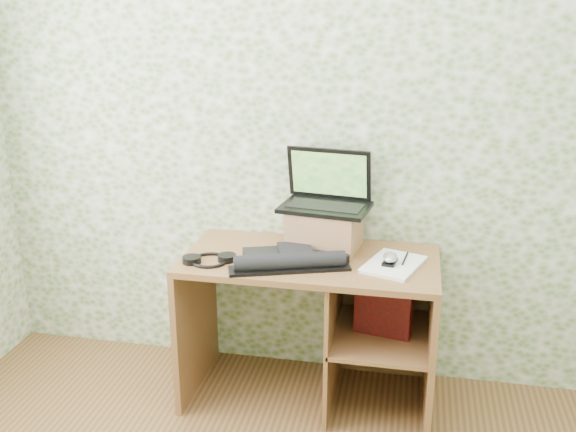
% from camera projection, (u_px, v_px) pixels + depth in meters
% --- Properties ---
extents(wall_back, '(3.50, 0.00, 3.50)m').
position_uv_depth(wall_back, '(322.00, 130.00, 3.14)').
color(wall_back, silver).
rests_on(wall_back, ground).
extents(desk, '(1.20, 0.60, 0.75)m').
position_uv_depth(desk, '(326.00, 308.00, 3.12)').
color(desk, brown).
rests_on(desk, floor).
extents(riser, '(0.36, 0.32, 0.20)m').
position_uv_depth(riser, '(325.00, 229.00, 3.12)').
color(riser, '#916041').
rests_on(riser, desk).
extents(laptop, '(0.45, 0.35, 0.28)m').
position_uv_depth(laptop, '(327.00, 194.00, 3.11)').
color(laptop, black).
rests_on(laptop, riser).
extents(keyboard, '(0.55, 0.43, 0.08)m').
position_uv_depth(keyboard, '(293.00, 258.00, 2.94)').
color(keyboard, black).
rests_on(keyboard, desk).
extents(headphones, '(0.24, 0.23, 0.03)m').
position_uv_depth(headphones, '(209.00, 259.00, 2.97)').
color(headphones, black).
rests_on(headphones, desk).
extents(notepad, '(0.31, 0.37, 0.01)m').
position_uv_depth(notepad, '(393.00, 264.00, 2.93)').
color(notepad, white).
rests_on(notepad, desk).
extents(mouse, '(0.08, 0.12, 0.04)m').
position_uv_depth(mouse, '(390.00, 260.00, 2.91)').
color(mouse, '#B7B7B9').
rests_on(mouse, notepad).
extents(pen, '(0.03, 0.15, 0.01)m').
position_uv_depth(pen, '(405.00, 258.00, 2.96)').
color(pen, black).
rests_on(pen, notepad).
extents(red_box, '(0.28, 0.13, 0.32)m').
position_uv_depth(red_box, '(384.00, 303.00, 3.02)').
color(red_box, maroon).
rests_on(red_box, desk).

